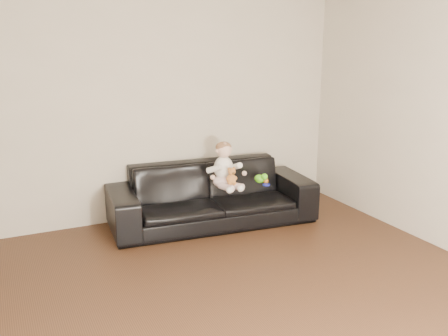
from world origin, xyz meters
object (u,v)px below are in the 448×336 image
sofa (212,194)px  toy_rattle (266,181)px  teddy_bear (232,176)px  toy_green (260,179)px  baby (225,168)px  toy_blue_disc (266,185)px

sofa → toy_rattle: sofa is taller
teddy_bear → toy_green: bearing=-14.4°
baby → toy_rattle: size_ratio=8.33×
teddy_bear → toy_green: (0.43, 0.14, -0.11)m
baby → toy_green: bearing=-21.0°
toy_rattle → toy_blue_disc: toy_rattle is taller
toy_rattle → toy_green: bearing=131.6°
sofa → teddy_bear: (0.12, -0.28, 0.27)m
sofa → toy_rattle: (0.60, -0.20, 0.14)m
toy_blue_disc → sofa: bearing=155.4°
sofa → baby: baby is taller
teddy_bear → toy_blue_disc: teddy_bear is taller
toy_rattle → sofa: bearing=161.6°
sofa → toy_green: bearing=-9.3°
toy_green → teddy_bear: bearing=-162.1°
sofa → teddy_bear: size_ratio=11.59×
baby → teddy_bear: bearing=-105.2°
toy_green → toy_blue_disc: bearing=-79.8°
baby → toy_blue_disc: 0.53m
sofa → teddy_bear: teddy_bear is taller
toy_green → toy_rattle: toy_green is taller
sofa → baby: bearing=-44.5°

